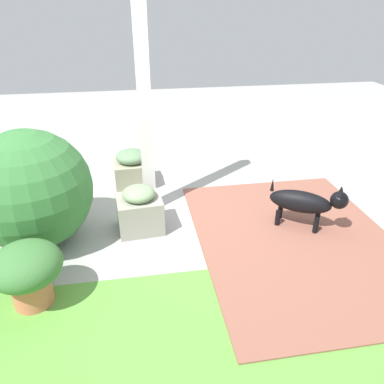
{
  "coord_description": "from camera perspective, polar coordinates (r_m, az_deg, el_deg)",
  "views": [
    {
      "loc": [
        0.55,
        3.39,
        2.02
      ],
      "look_at": [
        0.01,
        0.12,
        0.28
      ],
      "focal_mm": 34.7,
      "sensor_mm": 36.0,
      "label": 1
    }
  ],
  "objects": [
    {
      "name": "stone_planter_nearest",
      "position": [
        4.5,
        -9.16,
        3.62
      ],
      "size": [
        0.45,
        0.45,
        0.44
      ],
      "color": "gray",
      "rests_on": "ground"
    },
    {
      "name": "terracotta_pot_tall",
      "position": [
        4.66,
        -23.48,
        2.86
      ],
      "size": [
        0.2,
        0.2,
        0.68
      ],
      "color": "#A2583D",
      "rests_on": "ground"
    },
    {
      "name": "terracotta_pot_broad",
      "position": [
        2.94,
        -24.01,
        -10.88
      ],
      "size": [
        0.51,
        0.51,
        0.5
      ],
      "color": "#C56C4C",
      "rests_on": "ground"
    },
    {
      "name": "ground_plane",
      "position": [
        3.99,
        -0.16,
        -2.74
      ],
      "size": [
        12.0,
        12.0,
        0.0
      ],
      "primitive_type": "plane",
      "color": "#9E9E99"
    },
    {
      "name": "round_shrub",
      "position": [
        3.52,
        -23.55,
        0.28
      ],
      "size": [
        1.06,
        1.06,
        1.06
      ],
      "primitive_type": "sphere",
      "color": "#357136",
      "rests_on": "ground"
    },
    {
      "name": "porch_pillar",
      "position": [
        3.6,
        -7.49,
        15.7
      ],
      "size": [
        0.13,
        0.13,
        2.57
      ],
      "primitive_type": "cube",
      "color": "white",
      "rests_on": "ground"
    },
    {
      "name": "stone_planter_mid",
      "position": [
        3.59,
        -8.02,
        -2.75
      ],
      "size": [
        0.45,
        0.4,
        0.46
      ],
      "color": "gray",
      "rests_on": "ground"
    },
    {
      "name": "dog",
      "position": [
        3.71,
        17.06,
        -1.49
      ],
      "size": [
        0.67,
        0.5,
        0.5
      ],
      "color": "black",
      "rests_on": "ground"
    },
    {
      "name": "brick_path",
      "position": [
        3.63,
        15.76,
        -7.12
      ],
      "size": [
        1.8,
        2.4,
        0.02
      ],
      "primitive_type": "cube",
      "color": "brown",
      "rests_on": "ground"
    }
  ]
}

